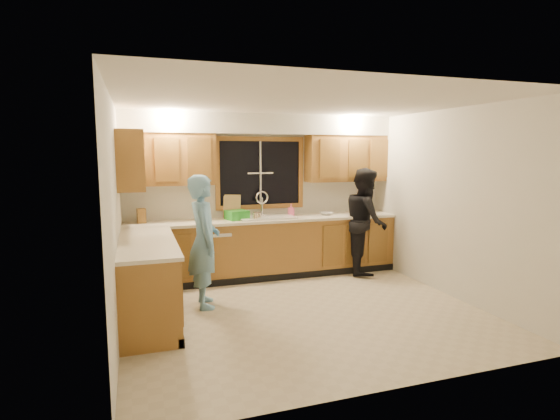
# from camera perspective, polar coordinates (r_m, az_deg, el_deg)

# --- Properties ---
(floor) EXTENTS (4.20, 4.20, 0.00)m
(floor) POSITION_cam_1_polar(r_m,az_deg,el_deg) (5.49, 3.04, -13.00)
(floor) COLOR #BCAD90
(floor) RESTS_ON ground
(ceiling) EXTENTS (4.20, 4.20, 0.00)m
(ceiling) POSITION_cam_1_polar(r_m,az_deg,el_deg) (5.17, 3.24, 13.91)
(ceiling) COLOR white
(wall_back) EXTENTS (4.20, 0.00, 4.20)m
(wall_back) POSITION_cam_1_polar(r_m,az_deg,el_deg) (6.98, -2.60, 1.97)
(wall_back) COLOR silver
(wall_back) RESTS_ON ground
(wall_left) EXTENTS (0.00, 3.80, 3.80)m
(wall_left) POSITION_cam_1_polar(r_m,az_deg,el_deg) (4.83, -20.71, -0.97)
(wall_left) COLOR silver
(wall_left) RESTS_ON ground
(wall_right) EXTENTS (0.00, 3.80, 3.80)m
(wall_right) POSITION_cam_1_polar(r_m,az_deg,el_deg) (6.26, 21.31, 0.84)
(wall_right) COLOR silver
(wall_right) RESTS_ON ground
(base_cabinets_back) EXTENTS (4.20, 0.60, 0.88)m
(base_cabinets_back) POSITION_cam_1_polar(r_m,az_deg,el_deg) (6.82, -1.87, -5.05)
(base_cabinets_back) COLOR #9C692D
(base_cabinets_back) RESTS_ON ground
(base_cabinets_left) EXTENTS (0.60, 1.90, 0.88)m
(base_cabinets_left) POSITION_cam_1_polar(r_m,az_deg,el_deg) (5.34, -16.90, -8.93)
(base_cabinets_left) COLOR #9C692D
(base_cabinets_left) RESTS_ON ground
(countertop_back) EXTENTS (4.20, 0.63, 0.04)m
(countertop_back) POSITION_cam_1_polar(r_m,az_deg,el_deg) (6.72, -1.85, -1.24)
(countertop_back) COLOR beige
(countertop_back) RESTS_ON base_cabinets_back
(countertop_left) EXTENTS (0.63, 1.90, 0.04)m
(countertop_left) POSITION_cam_1_polar(r_m,az_deg,el_deg) (5.23, -16.93, -4.08)
(countertop_left) COLOR beige
(countertop_left) RESTS_ON base_cabinets_left
(upper_cabinets_left) EXTENTS (1.35, 0.33, 0.75)m
(upper_cabinets_left) POSITION_cam_1_polar(r_m,az_deg,el_deg) (6.53, -14.41, 6.42)
(upper_cabinets_left) COLOR #9C692D
(upper_cabinets_left) RESTS_ON wall_back
(upper_cabinets_right) EXTENTS (1.35, 0.33, 0.75)m
(upper_cabinets_right) POSITION_cam_1_polar(r_m,az_deg,el_deg) (7.31, 8.62, 6.67)
(upper_cabinets_right) COLOR #9C692D
(upper_cabinets_right) RESTS_ON wall_back
(upper_cabinets_return) EXTENTS (0.33, 0.90, 0.75)m
(upper_cabinets_return) POSITION_cam_1_polar(r_m,az_deg,el_deg) (5.90, -18.95, 6.16)
(upper_cabinets_return) COLOR #9C692D
(upper_cabinets_return) RESTS_ON wall_left
(soffit) EXTENTS (4.20, 0.35, 0.30)m
(soffit) POSITION_cam_1_polar(r_m,az_deg,el_deg) (6.79, -2.24, 11.12)
(soffit) COLOR silver
(soffit) RESTS_ON wall_back
(window_frame) EXTENTS (1.44, 0.03, 1.14)m
(window_frame) POSITION_cam_1_polar(r_m,az_deg,el_deg) (6.94, -2.59, 4.84)
(window_frame) COLOR black
(window_frame) RESTS_ON wall_back
(sink) EXTENTS (0.86, 0.52, 0.57)m
(sink) POSITION_cam_1_polar(r_m,az_deg,el_deg) (6.74, -1.89, -1.51)
(sink) COLOR silver
(sink) RESTS_ON countertop_back
(dishwasher) EXTENTS (0.60, 0.56, 0.82)m
(dishwasher) POSITION_cam_1_polar(r_m,az_deg,el_deg) (6.63, -8.93, -5.76)
(dishwasher) COLOR silver
(dishwasher) RESTS_ON floor
(stove) EXTENTS (0.58, 0.75, 0.90)m
(stove) POSITION_cam_1_polar(r_m,az_deg,el_deg) (4.79, -16.71, -10.70)
(stove) COLOR silver
(stove) RESTS_ON floor
(man) EXTENTS (0.41, 0.61, 1.66)m
(man) POSITION_cam_1_polar(r_m,az_deg,el_deg) (5.52, -9.92, -4.05)
(man) COLOR #6DA6CE
(man) RESTS_ON floor
(woman) EXTENTS (0.89, 1.00, 1.68)m
(woman) POSITION_cam_1_polar(r_m,az_deg,el_deg) (7.09, 11.10, -1.39)
(woman) COLOR black
(woman) RESTS_ON floor
(knife_block) EXTENTS (0.13, 0.11, 0.21)m
(knife_block) POSITION_cam_1_polar(r_m,az_deg,el_deg) (6.54, -17.66, -0.72)
(knife_block) COLOR brown
(knife_block) RESTS_ON countertop_back
(cutting_board) EXTENTS (0.28, 0.19, 0.35)m
(cutting_board) POSITION_cam_1_polar(r_m,az_deg,el_deg) (6.80, -6.30, 0.51)
(cutting_board) COLOR tan
(cutting_board) RESTS_ON countertop_back
(dish_crate) EXTENTS (0.36, 0.34, 0.14)m
(dish_crate) POSITION_cam_1_polar(r_m,az_deg,el_deg) (6.60, -5.66, -0.65)
(dish_crate) COLOR #268F24
(dish_crate) RESTS_ON countertop_back
(soap_bottle) EXTENTS (0.10, 0.10, 0.19)m
(soap_bottle) POSITION_cam_1_polar(r_m,az_deg,el_deg) (6.94, 1.45, 0.01)
(soap_bottle) COLOR #EE5A8D
(soap_bottle) RESTS_ON countertop_back
(bowl) EXTENTS (0.23, 0.23, 0.05)m
(bowl) POSITION_cam_1_polar(r_m,az_deg,el_deg) (7.09, 6.07, -0.46)
(bowl) COLOR silver
(bowl) RESTS_ON countertop_back
(can_left) EXTENTS (0.07, 0.07, 0.13)m
(can_left) POSITION_cam_1_polar(r_m,az_deg,el_deg) (6.48, -3.26, -0.84)
(can_left) COLOR beige
(can_left) RESTS_ON countertop_back
(can_right) EXTENTS (0.08, 0.08, 0.11)m
(can_right) POSITION_cam_1_polar(r_m,az_deg,el_deg) (6.57, -2.77, -0.79)
(can_right) COLOR beige
(can_right) RESTS_ON countertop_back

